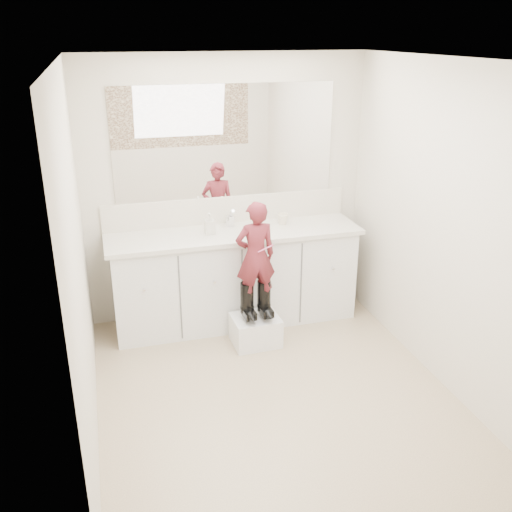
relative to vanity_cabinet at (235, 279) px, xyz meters
name	(u,v)px	position (x,y,z in m)	size (l,w,h in m)	color
floor	(274,393)	(0.00, -1.23, -0.42)	(3.00, 3.00, 0.00)	#90755E
ceiling	(279,59)	(0.00, -1.23, 1.97)	(3.00, 3.00, 0.00)	white
wall_back	(226,190)	(0.00, 0.27, 0.77)	(2.60, 2.60, 0.00)	beige
wall_front	(378,358)	(0.00, -2.73, 0.77)	(2.60, 2.60, 0.00)	beige
wall_left	(78,265)	(-1.30, -1.23, 0.78)	(3.00, 3.00, 0.00)	beige
wall_right	(443,228)	(1.30, -1.23, 0.78)	(3.00, 3.00, 0.00)	beige
vanity_cabinet	(235,279)	(0.00, 0.00, 0.00)	(2.20, 0.55, 0.85)	silver
countertop	(235,234)	(0.00, -0.01, 0.45)	(2.28, 0.58, 0.04)	beige
backsplash	(227,210)	(0.00, 0.26, 0.59)	(2.28, 0.03, 0.25)	beige
mirror	(226,142)	(0.00, 0.26, 1.22)	(2.00, 0.02, 1.00)	white
dot_panel	(385,264)	(0.00, -2.71, 1.22)	(2.00, 0.01, 1.20)	#472819
faucet	(230,221)	(0.00, 0.15, 0.52)	(0.08, 0.08, 0.10)	silver
cup	(283,219)	(0.48, 0.07, 0.51)	(0.11, 0.11, 0.10)	beige
soap_bottle	(210,224)	(-0.22, -0.01, 0.56)	(0.09, 0.09, 0.19)	beige
step_stool	(256,330)	(0.07, -0.48, -0.30)	(0.40, 0.33, 0.25)	white
boot_left	(247,301)	(-0.01, -0.48, 0.00)	(0.12, 0.22, 0.33)	black
boot_right	(264,299)	(0.14, -0.48, 0.00)	(0.12, 0.22, 0.33)	black
toddler	(255,256)	(0.07, -0.48, 0.40)	(0.34, 0.22, 0.94)	#9C303F
toothbrush	(266,249)	(0.14, -0.53, 0.48)	(0.01, 0.01, 0.14)	#E05788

